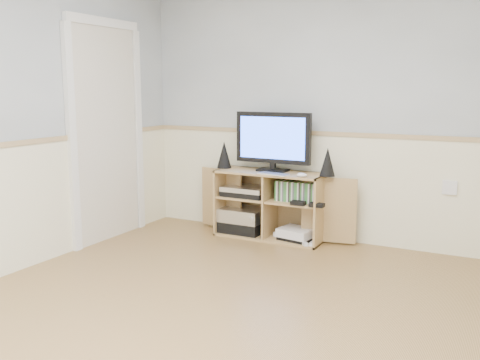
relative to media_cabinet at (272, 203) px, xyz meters
The scene contains 11 objects.
room 2.21m from the media_cabinet, 74.57° to the right, with size 4.04×4.54×2.54m.
media_cabinet is the anchor object (origin of this frame).
monitor 0.63m from the media_cabinet, 90.00° to the right, with size 0.76×0.18×0.57m.
speaker_left 0.69m from the media_cabinet, behind, with size 0.15×0.15×0.27m, color black.
speaker_right 0.72m from the media_cabinet, ahead, with size 0.14×0.14×0.26m, color black.
keyboard 0.39m from the media_cabinet, 64.09° to the right, with size 0.30×0.12×0.01m, color silver.
mouse 0.54m from the media_cabinet, 26.98° to the right, with size 0.10×0.06×0.04m, color white.
av_components 0.31m from the media_cabinet, 169.99° to the right, with size 0.52×0.33×0.47m.
game_consoles 0.38m from the media_cabinet, 12.85° to the right, with size 0.46×0.31×0.11m.
game_cases 0.33m from the media_cabinet, 13.74° to the right, with size 0.40×0.14×0.19m, color #3F8C3F.
wall_outlet 1.63m from the media_cabinet, ahead, with size 0.12×0.03×0.12m, color white.
Camera 1 is at (1.48, -2.61, 1.45)m, focal length 40.00 mm.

